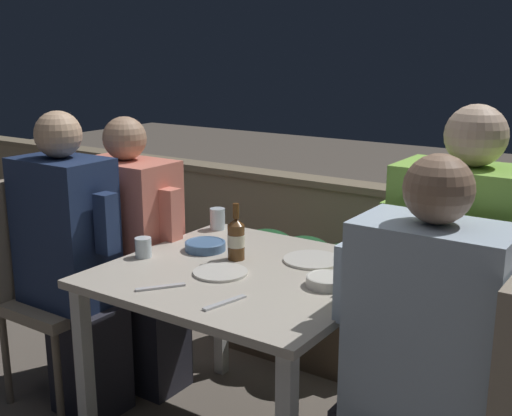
{
  "coord_description": "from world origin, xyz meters",
  "views": [
    {
      "loc": [
        1.29,
        -1.83,
        1.53
      ],
      "look_at": [
        0.0,
        0.07,
        0.95
      ],
      "focal_mm": 45.0,
      "sensor_mm": 36.0,
      "label": 1
    }
  ],
  "objects_px": {
    "chair_left_near": "(43,269)",
    "chair_right_near": "(485,402)",
    "person_coral_top": "(136,255)",
    "person_blue_shirt": "(414,368)",
    "chair_left_far": "(105,254)",
    "person_green_blouse": "(452,313)",
    "beer_bottle": "(236,238)",
    "person_navy_jumper": "(73,264)"
  },
  "relations": [
    {
      "from": "beer_bottle",
      "to": "chair_left_near",
      "type": "bearing_deg",
      "value": -164.55
    },
    {
      "from": "chair_right_near",
      "to": "chair_left_near",
      "type": "bearing_deg",
      "value": 179.29
    },
    {
      "from": "chair_left_near",
      "to": "person_navy_jumper",
      "type": "relative_size",
      "value": 0.77
    },
    {
      "from": "person_navy_jumper",
      "to": "chair_right_near",
      "type": "xyz_separation_m",
      "value": [
        1.69,
        -0.02,
        -0.06
      ]
    },
    {
      "from": "chair_right_near",
      "to": "person_green_blouse",
      "type": "relative_size",
      "value": 0.72
    },
    {
      "from": "person_coral_top",
      "to": "person_blue_shirt",
      "type": "relative_size",
      "value": 0.99
    },
    {
      "from": "person_coral_top",
      "to": "person_green_blouse",
      "type": "bearing_deg",
      "value": 0.16
    },
    {
      "from": "chair_left_near",
      "to": "chair_right_near",
      "type": "xyz_separation_m",
      "value": [
        1.89,
        -0.02,
        0.0
      ]
    },
    {
      "from": "chair_left_far",
      "to": "chair_right_near",
      "type": "bearing_deg",
      "value": -9.93
    },
    {
      "from": "person_navy_jumper",
      "to": "chair_right_near",
      "type": "distance_m",
      "value": 1.69
    },
    {
      "from": "chair_left_near",
      "to": "person_blue_shirt",
      "type": "distance_m",
      "value": 1.69
    },
    {
      "from": "person_coral_top",
      "to": "person_navy_jumper",
      "type": "bearing_deg",
      "value": -103.08
    },
    {
      "from": "person_navy_jumper",
      "to": "beer_bottle",
      "type": "height_order",
      "value": "person_navy_jumper"
    },
    {
      "from": "chair_left_far",
      "to": "person_blue_shirt",
      "type": "height_order",
      "value": "person_blue_shirt"
    },
    {
      "from": "chair_left_near",
      "to": "beer_bottle",
      "type": "relative_size",
      "value": 4.46
    },
    {
      "from": "chair_left_far",
      "to": "person_blue_shirt",
      "type": "bearing_deg",
      "value": -11.14
    },
    {
      "from": "chair_left_near",
      "to": "person_coral_top",
      "type": "height_order",
      "value": "person_coral_top"
    },
    {
      "from": "person_navy_jumper",
      "to": "chair_right_near",
      "type": "relative_size",
      "value": 1.3
    },
    {
      "from": "chair_left_near",
      "to": "beer_bottle",
      "type": "bearing_deg",
      "value": 15.45
    },
    {
      "from": "chair_right_near",
      "to": "person_green_blouse",
      "type": "xyz_separation_m",
      "value": [
        -0.2,
        0.32,
        0.1
      ]
    },
    {
      "from": "person_coral_top",
      "to": "person_blue_shirt",
      "type": "bearing_deg",
      "value": -12.69
    },
    {
      "from": "person_coral_top",
      "to": "beer_bottle",
      "type": "relative_size",
      "value": 5.59
    },
    {
      "from": "person_coral_top",
      "to": "beer_bottle",
      "type": "height_order",
      "value": "person_coral_top"
    },
    {
      "from": "chair_left_far",
      "to": "person_blue_shirt",
      "type": "xyz_separation_m",
      "value": [
        1.62,
        -0.32,
        0.04
      ]
    },
    {
      "from": "chair_left_far",
      "to": "chair_right_near",
      "type": "height_order",
      "value": "same"
    },
    {
      "from": "person_green_blouse",
      "to": "beer_bottle",
      "type": "distance_m",
      "value": 0.84
    },
    {
      "from": "chair_left_far",
      "to": "chair_left_near",
      "type": "bearing_deg",
      "value": -102.8
    },
    {
      "from": "person_green_blouse",
      "to": "beer_bottle",
      "type": "relative_size",
      "value": 6.15
    },
    {
      "from": "chair_left_near",
      "to": "person_blue_shirt",
      "type": "relative_size",
      "value": 0.79
    },
    {
      "from": "chair_left_far",
      "to": "beer_bottle",
      "type": "xyz_separation_m",
      "value": [
        0.8,
        -0.06,
        0.23
      ]
    },
    {
      "from": "person_coral_top",
      "to": "person_blue_shirt",
      "type": "height_order",
      "value": "person_blue_shirt"
    },
    {
      "from": "chair_right_near",
      "to": "person_blue_shirt",
      "type": "xyz_separation_m",
      "value": [
        -0.2,
        0.0,
        0.04
      ]
    },
    {
      "from": "chair_left_far",
      "to": "chair_right_near",
      "type": "distance_m",
      "value": 1.85
    },
    {
      "from": "person_coral_top",
      "to": "person_green_blouse",
      "type": "distance_m",
      "value": 1.42
    },
    {
      "from": "person_coral_top",
      "to": "person_blue_shirt",
      "type": "xyz_separation_m",
      "value": [
        1.42,
        -0.32,
        0.01
      ]
    },
    {
      "from": "person_coral_top",
      "to": "chair_right_near",
      "type": "xyz_separation_m",
      "value": [
        1.62,
        -0.32,
        -0.03
      ]
    },
    {
      "from": "person_coral_top",
      "to": "person_green_blouse",
      "type": "xyz_separation_m",
      "value": [
        1.42,
        0.0,
        0.06
      ]
    },
    {
      "from": "person_navy_jumper",
      "to": "chair_left_far",
      "type": "height_order",
      "value": "person_navy_jumper"
    },
    {
      "from": "person_blue_shirt",
      "to": "person_green_blouse",
      "type": "height_order",
      "value": "person_green_blouse"
    },
    {
      "from": "chair_right_near",
      "to": "person_blue_shirt",
      "type": "height_order",
      "value": "person_blue_shirt"
    },
    {
      "from": "chair_left_near",
      "to": "chair_right_near",
      "type": "height_order",
      "value": "same"
    },
    {
      "from": "beer_bottle",
      "to": "person_coral_top",
      "type": "bearing_deg",
      "value": 174.62
    }
  ]
}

